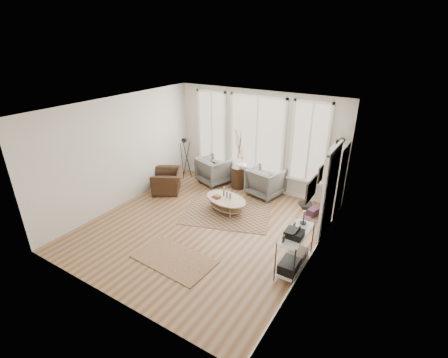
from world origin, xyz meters
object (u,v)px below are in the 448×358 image
Objects in this scene: armchair_left at (214,170)px; bookcase at (335,181)px; accent_chair at (168,181)px; side_table at (239,160)px; armchair_right at (266,182)px; coffee_table at (226,201)px; low_shelf at (295,247)px.

bookcase is at bearing -163.10° from armchair_left.
accent_chair is (-0.84, -1.22, -0.09)m from armchair_left.
accent_chair is (-1.67, -1.30, -0.58)m from side_table.
bookcase is 2.30× the size of armchair_left.
armchair_right is 0.48× the size of side_table.
side_table is at bearing 176.48° from bookcase.
coffee_table is 2.11m from accent_chair.
bookcase reaches higher than low_shelf.
bookcase is at bearing 88.72° from low_shelf.
side_table reaches higher than armchair_right.
armchair_right is 0.92× the size of accent_chair.
low_shelf is 0.96× the size of coffee_table.
low_shelf is at bearing -27.87° from coffee_table.
armchair_left is 0.99× the size of armchair_right.
bookcase is at bearing 71.18° from accent_chair.
armchair_right is at bearing 125.00° from low_shelf.
side_table reaches higher than coffee_table.
armchair_right reaches higher than accent_chair.
low_shelf is at bearing 137.13° from armchair_right.
coffee_table is at bearing 150.89° from armchair_left.
armchair_right is (1.73, 0.05, 0.00)m from armchair_left.
bookcase reaches higher than armchair_right.
low_shelf reaches higher than accent_chair.
armchair_right reaches higher than armchair_left.
bookcase is at bearing -172.44° from armchair_right.
side_table is (-2.83, 0.17, -0.05)m from bookcase.
low_shelf reaches higher than coffee_table.
accent_chair is at bearing 175.67° from coffee_table.
low_shelf is at bearing 162.44° from armchair_left.
bookcase is 2.01m from armchair_right.
side_table is (-0.44, 1.46, 0.60)m from coffee_table.
armchair_left is 1.49m from accent_chair.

